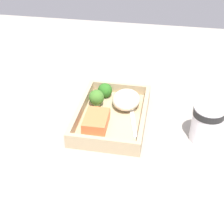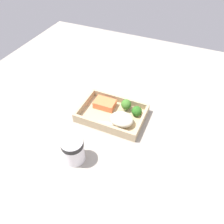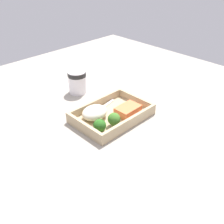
# 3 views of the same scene
# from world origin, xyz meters

# --- Properties ---
(ground_plane) EXTENTS (1.60, 1.60, 0.02)m
(ground_plane) POSITION_xyz_m (0.00, 0.00, -0.01)
(ground_plane) COLOR gray
(takeout_tray) EXTENTS (0.28, 0.20, 0.01)m
(takeout_tray) POSITION_xyz_m (0.00, 0.00, 0.01)
(takeout_tray) COLOR tan
(takeout_tray) RESTS_ON ground_plane
(tray_rim) EXTENTS (0.28, 0.20, 0.03)m
(tray_rim) POSITION_xyz_m (0.00, 0.00, 0.03)
(tray_rim) COLOR tan
(tray_rim) RESTS_ON takeout_tray
(salmon_fillet) EXTENTS (0.09, 0.07, 0.03)m
(salmon_fillet) POSITION_xyz_m (-0.05, 0.03, 0.03)
(salmon_fillet) COLOR #F17240
(salmon_fillet) RESTS_ON takeout_tray
(mashed_potatoes) EXTENTS (0.10, 0.08, 0.05)m
(mashed_potatoes) POSITION_xyz_m (0.06, -0.03, 0.04)
(mashed_potatoes) COLOR beige
(mashed_potatoes) RESTS_ON takeout_tray
(broccoli_floret_1) EXTENTS (0.05, 0.05, 0.05)m
(broccoli_floret_1) POSITION_xyz_m (0.10, 0.04, 0.03)
(broccoli_floret_1) COLOR #87AB61
(broccoli_floret_1) RESTS_ON takeout_tray
(broccoli_floret_2) EXTENTS (0.05, 0.05, 0.05)m
(broccoli_floret_2) POSITION_xyz_m (0.04, 0.06, 0.04)
(broccoli_floret_2) COLOR #7DA160
(broccoli_floret_2) RESTS_ON takeout_tray
(fork) EXTENTS (0.16, 0.05, 0.00)m
(fork) POSITION_xyz_m (0.00, -0.06, 0.01)
(fork) COLOR silver
(fork) RESTS_ON takeout_tray
(paper_cup) EXTENTS (0.08, 0.08, 0.10)m
(paper_cup) POSITION_xyz_m (-0.04, -0.26, 0.06)
(paper_cup) COLOR white
(paper_cup) RESTS_ON ground_plane
(receipt_slip) EXTENTS (0.11, 0.16, 0.00)m
(receipt_slip) POSITION_xyz_m (-0.05, 0.21, 0.00)
(receipt_slip) COLOR white
(receipt_slip) RESTS_ON ground_plane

